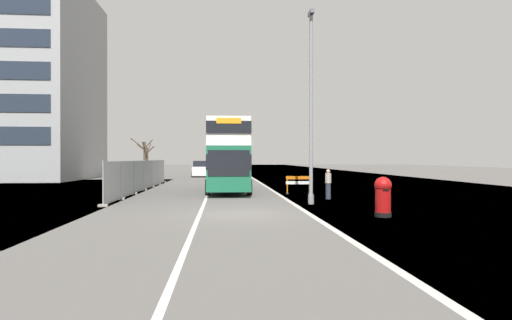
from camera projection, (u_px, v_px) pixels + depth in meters
name	position (u px, v px, depth m)	size (l,w,h in m)	color
ground	(253.00, 215.00, 17.29)	(140.00, 280.00, 0.10)	#565451
double_decker_bus	(229.00, 155.00, 29.15)	(2.99, 10.78, 4.75)	#196042
lamppost_foreground	(311.00, 112.00, 20.78)	(0.29, 0.70, 9.67)	gray
red_pillar_postbox	(383.00, 195.00, 16.30)	(0.67, 0.67, 1.57)	black
roadworks_barrier	(298.00, 183.00, 26.77)	(1.61, 0.53, 1.15)	orange
construction_site_fence	(144.00, 176.00, 29.84)	(0.44, 20.60, 2.20)	#A8AAAD
car_oncoming_near	(229.00, 170.00, 45.12)	(1.96, 4.13, 2.26)	black
car_receding_mid	(200.00, 169.00, 52.09)	(2.05, 3.96, 2.00)	silver
bare_tree_far_verge_near	(144.00, 156.00, 52.54)	(2.86, 2.87, 4.92)	#4C3D2D
bare_tree_far_verge_mid	(147.00, 159.00, 58.17)	(2.46, 2.16, 4.45)	#4C3D2D
pedestrian_at_kerb	(328.00, 184.00, 23.40)	(0.34, 0.34, 1.68)	#2D3342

